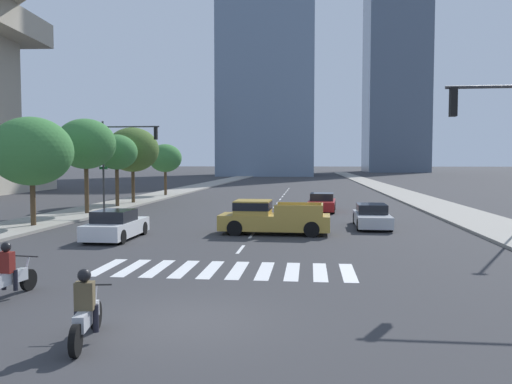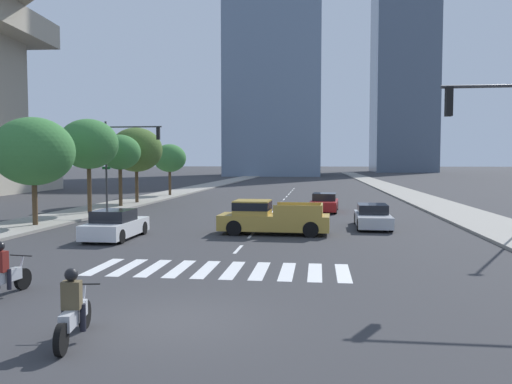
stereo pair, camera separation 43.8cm
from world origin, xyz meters
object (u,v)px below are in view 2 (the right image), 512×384
(motorcycle_third, at_px, (3,275))
(street_tree_nearest, at_px, (34,151))
(sedan_silver_0, at_px, (372,217))
(sedan_white_2, at_px, (115,225))
(motorcycle_lead, at_px, (73,312))
(street_tree_fourth, at_px, (136,150))
(sedan_red_1, at_px, (324,203))
(street_tree_fifth, at_px, (170,158))
(street_tree_third, at_px, (120,152))
(traffic_signal_far, at_px, (126,150))
(pickup_truck, at_px, (269,218))
(street_tree_second, at_px, (89,144))

(motorcycle_third, distance_m, street_tree_nearest, 15.65)
(sedan_silver_0, xyz_separation_m, sedan_white_2, (-12.31, -5.61, 0.04))
(motorcycle_lead, distance_m, street_tree_fourth, 34.10)
(sedan_red_1, bearing_deg, street_tree_fifth, -128.81)
(sedan_red_1, xyz_separation_m, street_tree_third, (-15.76, 1.16, 3.71))
(traffic_signal_far, distance_m, street_tree_fourth, 7.36)
(motorcycle_third, xyz_separation_m, sedan_white_2, (-1.07, 10.15, 0.04))
(motorcycle_lead, distance_m, traffic_signal_far, 26.80)
(street_tree_third, bearing_deg, street_tree_fourth, 90.00)
(sedan_white_2, xyz_separation_m, street_tree_fourth, (-5.95, 19.07, 3.98))
(sedan_white_2, height_order, street_tree_fourth, street_tree_fourth)
(sedan_red_1, relative_size, street_tree_fourth, 0.71)
(sedan_silver_0, xyz_separation_m, traffic_signal_far, (-16.41, 6.34, 3.83))
(motorcycle_lead, bearing_deg, motorcycle_third, 39.16)
(sedan_red_1, relative_size, sedan_white_2, 1.05)
(sedan_silver_0, relative_size, traffic_signal_far, 0.74)
(motorcycle_lead, distance_m, motorcycle_third, 4.57)
(street_tree_fifth, bearing_deg, pickup_truck, -63.94)
(sedan_white_2, relative_size, street_tree_fourth, 0.68)
(motorcycle_third, height_order, traffic_signal_far, traffic_signal_far)
(sedan_white_2, bearing_deg, street_tree_fourth, 17.45)
(motorcycle_lead, bearing_deg, sedan_silver_0, -32.75)
(sedan_white_2, bearing_deg, motorcycle_lead, -160.82)
(motorcycle_third, relative_size, street_tree_fourth, 0.33)
(motorcycle_lead, xyz_separation_m, motorcycle_third, (-3.47, 2.98, 0.00))
(sedan_silver_0, distance_m, street_tree_fourth, 23.04)
(motorcycle_lead, xyz_separation_m, street_tree_third, (-10.49, 28.61, 3.73))
(motorcycle_third, height_order, pickup_truck, pickup_truck)
(motorcycle_lead, height_order, street_tree_nearest, street_tree_nearest)
(traffic_signal_far, bearing_deg, sedan_white_2, -71.04)
(street_tree_nearest, height_order, street_tree_fourth, street_tree_fourth)
(sedan_silver_0, distance_m, traffic_signal_far, 18.01)
(street_tree_fourth, bearing_deg, motorcycle_lead, -71.95)
(sedan_white_2, distance_m, street_tree_fourth, 20.37)
(sedan_red_1, height_order, street_tree_second, street_tree_second)
(street_tree_fourth, bearing_deg, pickup_truck, -52.23)
(street_tree_second, bearing_deg, pickup_truck, -30.56)
(motorcycle_third, relative_size, street_tree_third, 0.38)
(street_tree_third, bearing_deg, pickup_truck, -45.35)
(street_tree_third, height_order, street_tree_fifth, street_tree_third)
(sedan_silver_0, xyz_separation_m, street_tree_third, (-18.26, 9.88, 3.73))
(sedan_red_1, distance_m, street_tree_fifth, 21.65)
(sedan_silver_0, height_order, street_tree_fourth, street_tree_fourth)
(sedan_silver_0, distance_m, street_tree_nearest, 18.74)
(sedan_white_2, bearing_deg, street_tree_third, 21.14)
(motorcycle_third, xyz_separation_m, sedan_red_1, (8.73, 24.48, 0.02))
(motorcycle_third, bearing_deg, traffic_signal_far, 20.20)
(traffic_signal_far, distance_m, street_tree_nearest, 8.77)
(motorcycle_lead, relative_size, street_tree_fifth, 0.41)
(traffic_signal_far, bearing_deg, street_tree_third, 117.61)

